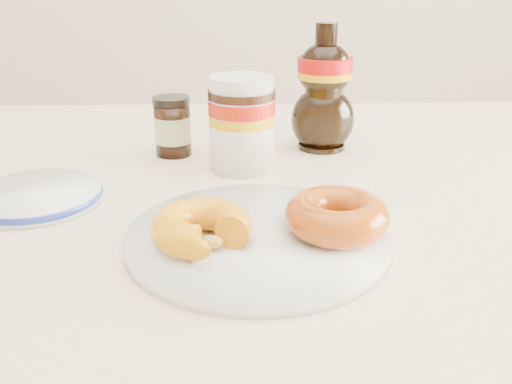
{
  "coord_description": "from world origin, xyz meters",
  "views": [
    {
      "loc": [
        -0.03,
        -0.55,
        1.01
      ],
      "look_at": [
        -0.01,
        0.0,
        0.79
      ],
      "focal_mm": 40.0,
      "sensor_mm": 36.0,
      "label": 1
    }
  ],
  "objects_px": {
    "dining_table": "(260,249)",
    "donut_bitten": "(201,228)",
    "syrup_bottle": "(324,88)",
    "blue_rim_saucer": "(36,196)",
    "nutella_jar": "(242,120)",
    "plate": "(258,237)",
    "dark_jar": "(173,127)",
    "donut_whole": "(337,216)"
  },
  "relations": [
    {
      "from": "nutella_jar",
      "to": "syrup_bottle",
      "type": "xyz_separation_m",
      "value": [
        0.12,
        0.09,
        0.02
      ]
    },
    {
      "from": "plate",
      "to": "syrup_bottle",
      "type": "xyz_separation_m",
      "value": [
        0.11,
        0.31,
        0.08
      ]
    },
    {
      "from": "dining_table",
      "to": "syrup_bottle",
      "type": "distance_m",
      "value": 0.26
    },
    {
      "from": "dining_table",
      "to": "donut_bitten",
      "type": "height_order",
      "value": "donut_bitten"
    },
    {
      "from": "donut_bitten",
      "to": "donut_whole",
      "type": "height_order",
      "value": "donut_whole"
    },
    {
      "from": "plate",
      "to": "donut_whole",
      "type": "height_order",
      "value": "donut_whole"
    },
    {
      "from": "donut_bitten",
      "to": "donut_whole",
      "type": "relative_size",
      "value": 0.94
    },
    {
      "from": "blue_rim_saucer",
      "to": "nutella_jar",
      "type": "bearing_deg",
      "value": 24.91
    },
    {
      "from": "plate",
      "to": "donut_whole",
      "type": "relative_size",
      "value": 2.56
    },
    {
      "from": "dining_table",
      "to": "donut_bitten",
      "type": "xyz_separation_m",
      "value": [
        -0.06,
        -0.17,
        0.11
      ]
    },
    {
      "from": "dining_table",
      "to": "dark_jar",
      "type": "distance_m",
      "value": 0.22
    },
    {
      "from": "plate",
      "to": "nutella_jar",
      "type": "bearing_deg",
      "value": 93.3
    },
    {
      "from": "donut_bitten",
      "to": "dark_jar",
      "type": "relative_size",
      "value": 1.13
    },
    {
      "from": "donut_whole",
      "to": "nutella_jar",
      "type": "distance_m",
      "value": 0.25
    },
    {
      "from": "plate",
      "to": "syrup_bottle",
      "type": "height_order",
      "value": "syrup_bottle"
    },
    {
      "from": "nutella_jar",
      "to": "syrup_bottle",
      "type": "relative_size",
      "value": 0.68
    },
    {
      "from": "plate",
      "to": "blue_rim_saucer",
      "type": "relative_size",
      "value": 1.71
    },
    {
      "from": "plate",
      "to": "donut_bitten",
      "type": "xyz_separation_m",
      "value": [
        -0.05,
        -0.02,
        0.02
      ]
    },
    {
      "from": "donut_bitten",
      "to": "donut_whole",
      "type": "bearing_deg",
      "value": 27.35
    },
    {
      "from": "syrup_bottle",
      "to": "dark_jar",
      "type": "relative_size",
      "value": 2.16
    },
    {
      "from": "nutella_jar",
      "to": "blue_rim_saucer",
      "type": "xyz_separation_m",
      "value": [
        -0.24,
        -0.11,
        -0.06
      ]
    },
    {
      "from": "plate",
      "to": "syrup_bottle",
      "type": "distance_m",
      "value": 0.34
    },
    {
      "from": "syrup_bottle",
      "to": "dark_jar",
      "type": "height_order",
      "value": "syrup_bottle"
    },
    {
      "from": "dining_table",
      "to": "donut_whole",
      "type": "relative_size",
      "value": 13.8
    },
    {
      "from": "syrup_bottle",
      "to": "blue_rim_saucer",
      "type": "bearing_deg",
      "value": -151.29
    },
    {
      "from": "dining_table",
      "to": "dark_jar",
      "type": "relative_size",
      "value": 16.67
    },
    {
      "from": "dining_table",
      "to": "plate",
      "type": "relative_size",
      "value": 5.39
    },
    {
      "from": "donut_whole",
      "to": "plate",
      "type": "bearing_deg",
      "value": 177.49
    },
    {
      "from": "blue_rim_saucer",
      "to": "dark_jar",
      "type": "bearing_deg",
      "value": 50.73
    },
    {
      "from": "dining_table",
      "to": "blue_rim_saucer",
      "type": "distance_m",
      "value": 0.28
    },
    {
      "from": "donut_whole",
      "to": "dining_table",
      "type": "bearing_deg",
      "value": 114.57
    },
    {
      "from": "donut_whole",
      "to": "blue_rim_saucer",
      "type": "xyz_separation_m",
      "value": [
        -0.33,
        0.12,
        -0.02
      ]
    },
    {
      "from": "syrup_bottle",
      "to": "blue_rim_saucer",
      "type": "relative_size",
      "value": 1.19
    },
    {
      "from": "syrup_bottle",
      "to": "dark_jar",
      "type": "xyz_separation_m",
      "value": [
        -0.22,
        -0.02,
        -0.05
      ]
    },
    {
      "from": "blue_rim_saucer",
      "to": "donut_bitten",
      "type": "bearing_deg",
      "value": -34.08
    },
    {
      "from": "nutella_jar",
      "to": "blue_rim_saucer",
      "type": "distance_m",
      "value": 0.27
    },
    {
      "from": "donut_bitten",
      "to": "plate",
      "type": "bearing_deg",
      "value": 42.04
    },
    {
      "from": "dining_table",
      "to": "donut_whole",
      "type": "height_order",
      "value": "donut_whole"
    },
    {
      "from": "donut_bitten",
      "to": "syrup_bottle",
      "type": "relative_size",
      "value": 0.53
    },
    {
      "from": "donut_whole",
      "to": "nutella_jar",
      "type": "xyz_separation_m",
      "value": [
        -0.09,
        0.23,
        0.04
      ]
    },
    {
      "from": "syrup_bottle",
      "to": "donut_whole",
      "type": "bearing_deg",
      "value": -95.42
    },
    {
      "from": "syrup_bottle",
      "to": "donut_bitten",
      "type": "bearing_deg",
      "value": -115.71
    }
  ]
}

